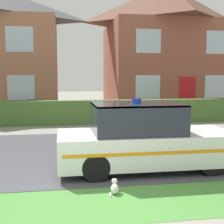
# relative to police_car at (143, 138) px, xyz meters

# --- Properties ---
(ground_plane) EXTENTS (80.00, 80.00, 0.00)m
(ground_plane) POSITION_rel_police_car_xyz_m (-1.31, -2.26, -0.71)
(ground_plane) COLOR gray
(road_strip) EXTENTS (28.00, 5.81, 0.01)m
(road_strip) POSITION_rel_police_car_xyz_m (-1.31, 1.82, -0.70)
(road_strip) COLOR #424247
(road_strip) RESTS_ON ground
(lawn_verge) EXTENTS (28.00, 1.54, 0.01)m
(lawn_verge) POSITION_rel_police_car_xyz_m (-1.31, -1.85, -0.70)
(lawn_verge) COLOR #478438
(lawn_verge) RESTS_ON ground
(garden_hedge) EXTENTS (13.51, 0.51, 1.06)m
(garden_hedge) POSITION_rel_police_car_xyz_m (0.07, 6.99, -0.18)
(garden_hedge) COLOR #4C7233
(garden_hedge) RESTS_ON ground
(police_car) EXTENTS (3.99, 1.64, 1.61)m
(police_car) POSITION_rel_police_car_xyz_m (0.00, 0.00, 0.00)
(police_car) COLOR black
(police_car) RESTS_ON road_strip
(cat) EXTENTS (0.20, 0.29, 0.27)m
(cat) POSITION_rel_police_car_xyz_m (-0.90, -1.40, -0.60)
(cat) COLOR silver
(cat) RESTS_ON ground
(house_right) EXTENTS (7.79, 6.58, 7.99)m
(house_right) POSITION_rel_police_car_xyz_m (4.97, 13.26, 3.38)
(house_right) COLOR #93513D
(house_right) RESTS_ON ground
(wheelie_bin) EXTENTS (0.75, 0.77, 1.08)m
(wheelie_bin) POSITION_rel_police_car_xyz_m (-2.98, 7.55, -0.16)
(wheelie_bin) COLOR #474C8C
(wheelie_bin) RESTS_ON ground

